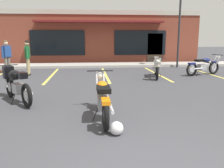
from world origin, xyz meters
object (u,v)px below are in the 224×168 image
Objects in this scene: motorcycle_silver_naked at (204,66)px; person_in_black_shirt at (7,55)px; motorcycle_red_sportbike at (157,66)px; parking_lot_lamp_post at (181,16)px; helmet_on_pavement at (117,128)px; person_in_shorts_foreground at (28,56)px; motorcycle_foreground_classic at (103,98)px; motorcycle_blue_standard at (16,83)px.

person_in_black_shirt reaches higher than motorcycle_silver_naked.
parking_lot_lamp_post reaches higher than motorcycle_red_sportbike.
motorcycle_red_sportbike is 7.98× the size of helmet_on_pavement.
person_in_black_shirt is 6.44× the size of helmet_on_pavement.
motorcycle_red_sportbike is 2.56m from motorcycle_silver_naked.
person_in_shorts_foreground reaches higher than helmet_on_pavement.
motorcycle_foreground_classic reaches higher than helmet_on_pavement.
motorcycle_blue_standard is 1.10× the size of person_in_black_shirt.
parking_lot_lamp_post is (5.18, 8.83, 2.61)m from motorcycle_foreground_classic.
motorcycle_silver_naked is 1.10× the size of motorcycle_blue_standard.
motorcycle_red_sportbike is 6.22m from motorcycle_blue_standard.
motorcycle_blue_standard is at bearing -80.45° from person_in_shorts_foreground.
motorcycle_red_sportbike and motorcycle_silver_naked have the same top height.
parking_lot_lamp_post reaches higher than person_in_shorts_foreground.
parking_lot_lamp_post is at bearing 56.11° from motorcycle_red_sportbike.
motorcycle_silver_naked is 1.21× the size of person_in_shorts_foreground.
motorcycle_blue_standard is 5.01m from person_in_shorts_foreground.
person_in_black_shirt is at bearing 145.96° from person_in_shorts_foreground.
motorcycle_silver_naked is at bearing 53.02° from helmet_on_pavement.
helmet_on_pavement is at bearing -66.10° from person_in_shorts_foreground.
motorcycle_foreground_classic is 0.45× the size of parking_lot_lamp_post.
parking_lot_lamp_post reaches higher than motorcycle_silver_naked.
person_in_black_shirt is 9.92m from parking_lot_lamp_post.
person_in_shorts_foreground reaches higher than motorcycle_red_sportbike.
motorcycle_silver_naked is 4.01m from parking_lot_lamp_post.
motorcycle_red_sportbike is 1.12× the size of motorcycle_blue_standard.
person_in_black_shirt is at bearing 170.05° from motorcycle_silver_naked.
parking_lot_lamp_post is at bearing 43.30° from motorcycle_blue_standard.
motorcycle_blue_standard is 3.72m from helmet_on_pavement.
motorcycle_red_sportbike is 6.73m from helmet_on_pavement.
helmet_on_pavement is (-2.58, -6.21, -0.40)m from motorcycle_red_sportbike.
helmet_on_pavement is at bearing -112.61° from motorcycle_red_sportbike.
person_in_black_shirt is at bearing 118.61° from helmet_on_pavement.
motorcycle_foreground_classic is 1.14× the size of motorcycle_blue_standard.
person_in_black_shirt is at bearing -172.03° from parking_lot_lamp_post.
motorcycle_blue_standard is 0.39× the size of parking_lot_lamp_post.
person_in_shorts_foreground is (-5.96, 1.41, 0.42)m from motorcycle_red_sportbike.
person_in_black_shirt reaches higher than motorcycle_red_sportbike.
helmet_on_pavement is (3.37, -7.61, -0.82)m from person_in_shorts_foreground.
motorcycle_silver_naked is at bearing 47.65° from motorcycle_foreground_classic.
helmet_on_pavement is at bearing -61.39° from person_in_black_shirt.
person_in_shorts_foreground is at bearing 166.70° from motorcycle_red_sportbike.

